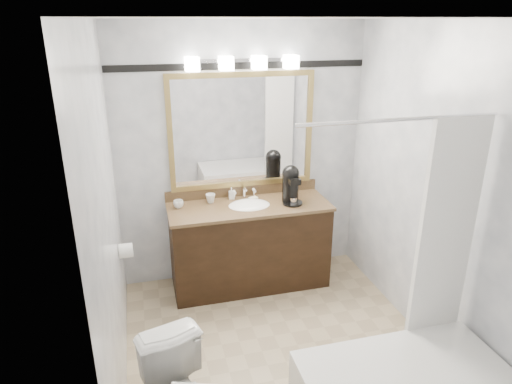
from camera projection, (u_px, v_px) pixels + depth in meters
room at (283, 206)px, 3.25m from camera, size 2.42×2.62×2.52m
vanity at (249, 243)px, 4.45m from camera, size 1.53×0.58×0.97m
mirror at (242, 131)px, 4.32m from camera, size 1.40×0.04×1.10m
vanity_light_bar at (243, 63)px, 4.04m from camera, size 1.02×0.14×0.12m
accent_stripe at (241, 66)px, 4.11m from camera, size 2.40×0.01×0.06m
tp_roll at (126, 251)px, 3.77m from camera, size 0.11×0.12×0.12m
coffee_maker at (291, 184)px, 4.31m from camera, size 0.19×0.24×0.37m
cup_left at (178, 204)px, 4.23m from camera, size 0.10×0.10×0.07m
cup_right at (211, 198)px, 4.35m from camera, size 0.10×0.10×0.09m
soap_bottle_a at (231, 193)px, 4.44m from camera, size 0.05×0.06×0.11m
soap_bar at (253, 198)px, 4.43m from camera, size 0.10×0.08×0.03m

